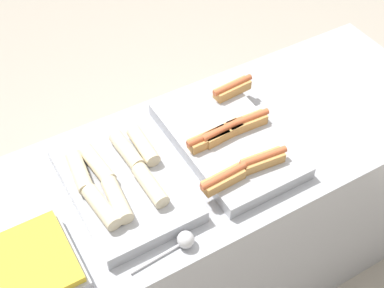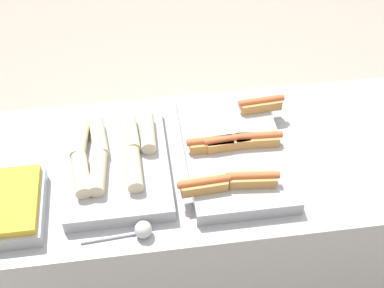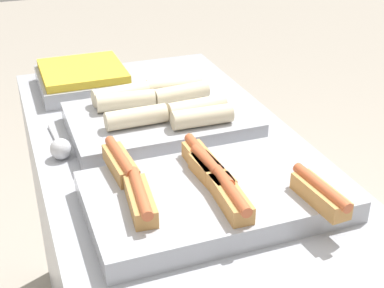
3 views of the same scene
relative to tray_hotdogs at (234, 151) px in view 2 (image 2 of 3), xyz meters
The scene contains 4 objects.
counter 0.47m from the tray_hotdogs, behind, with size 1.82×0.68×0.88m.
tray_hotdogs is the anchor object (origin of this frame).
tray_wraps 0.39m from the tray_hotdogs, behind, with size 0.33×0.48×0.10m.
serving_spoon_near 0.43m from the tray_hotdogs, 140.83° to the right, with size 0.21×0.05×0.05m.
Camera 2 is at (-0.26, -1.21, 2.19)m, focal length 50.00 mm.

